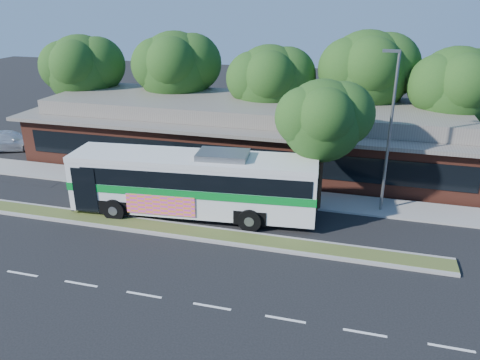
{
  "coord_description": "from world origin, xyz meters",
  "views": [
    {
      "loc": [
        8.19,
        -19.73,
        11.79
      ],
      "look_at": [
        1.8,
        3.71,
        2.0
      ],
      "focal_mm": 35.0,
      "sensor_mm": 36.0,
      "label": 1
    }
  ],
  "objects_px": {
    "sedan": "(9,141)",
    "lamp_post": "(389,129)",
    "transit_bus": "(194,180)",
    "sidewalk_tree": "(329,119)"
  },
  "relations": [
    {
      "from": "sedan",
      "to": "transit_bus",
      "type": "bearing_deg",
      "value": -135.3
    },
    {
      "from": "transit_bus",
      "to": "sidewalk_tree",
      "type": "xyz_separation_m",
      "value": [
        6.89,
        2.63,
        3.26
      ]
    },
    {
      "from": "lamp_post",
      "to": "sedan",
      "type": "xyz_separation_m",
      "value": [
        -28.56,
        3.89,
        -4.13
      ]
    },
    {
      "from": "lamp_post",
      "to": "transit_bus",
      "type": "bearing_deg",
      "value": -162.36
    },
    {
      "from": "sidewalk_tree",
      "to": "lamp_post",
      "type": "bearing_deg",
      "value": 10.35
    },
    {
      "from": "sedan",
      "to": "sidewalk_tree",
      "type": "height_order",
      "value": "sidewalk_tree"
    },
    {
      "from": "lamp_post",
      "to": "sidewalk_tree",
      "type": "xyz_separation_m",
      "value": [
        -3.24,
        -0.59,
        0.49
      ]
    },
    {
      "from": "transit_bus",
      "to": "sidewalk_tree",
      "type": "distance_m",
      "value": 8.06
    },
    {
      "from": "sidewalk_tree",
      "to": "sedan",
      "type": "bearing_deg",
      "value": 169.95
    },
    {
      "from": "sedan",
      "to": "lamp_post",
      "type": "bearing_deg",
      "value": -121.95
    }
  ]
}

